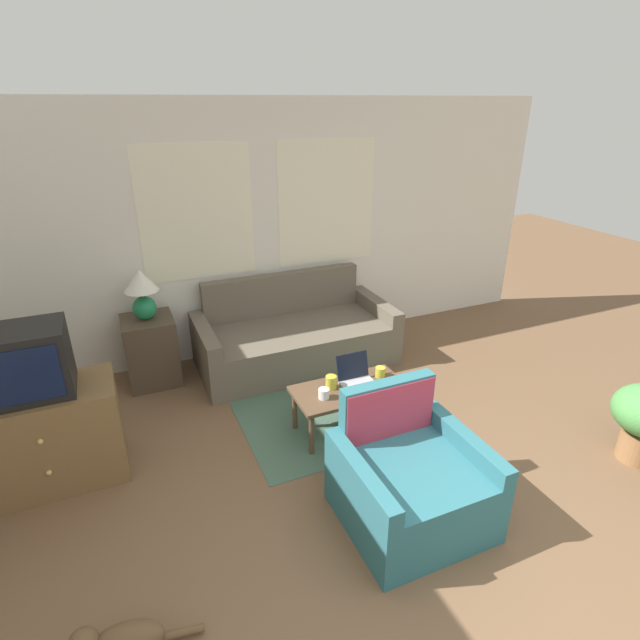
% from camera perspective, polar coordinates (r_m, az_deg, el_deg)
% --- Properties ---
extents(ground_plane, '(16.00, 16.00, 0.00)m').
position_cam_1_polar(ground_plane, '(3.24, 21.48, -30.83)').
color(ground_plane, brown).
extents(wall_back, '(6.54, 0.06, 2.60)m').
position_cam_1_polar(wall_back, '(5.34, -5.43, 10.19)').
color(wall_back, white).
rests_on(wall_back, ground_plane).
extents(rug, '(1.68, 2.07, 0.01)m').
position_cam_1_polar(rug, '(4.82, -0.07, -8.14)').
color(rug, '#476651').
rests_on(rug, ground_plane).
extents(couch, '(2.01, 0.94, 0.87)m').
position_cam_1_polar(couch, '(5.27, -2.98, -2.01)').
color(couch, '#665B4C').
rests_on(couch, ground_plane).
extents(armchair, '(0.88, 0.83, 0.86)m').
position_cam_1_polar(armchair, '(3.48, 10.02, -17.68)').
color(armchair, '#2D6B75').
rests_on(armchair, ground_plane).
extents(tv_dresser, '(0.99, 0.54, 0.74)m').
position_cam_1_polar(tv_dresser, '(4.12, -28.67, -11.65)').
color(tv_dresser, brown).
rests_on(tv_dresser, ground_plane).
extents(television, '(0.51, 0.42, 0.48)m').
position_cam_1_polar(television, '(3.83, -30.45, -4.16)').
color(television, black).
rests_on(television, tv_dresser).
extents(side_table, '(0.47, 0.47, 0.67)m').
position_cam_1_polar(side_table, '(5.11, -18.73, -3.31)').
color(side_table, '#4C3D2D').
rests_on(side_table, ground_plane).
extents(table_lamp, '(0.31, 0.31, 0.48)m').
position_cam_1_polar(table_lamp, '(4.87, -19.68, 3.21)').
color(table_lamp, '#1E8451').
rests_on(table_lamp, side_table).
extents(coffee_table, '(0.94, 0.47, 0.40)m').
position_cam_1_polar(coffee_table, '(4.16, 3.40, -8.35)').
color(coffee_table, brown).
rests_on(coffee_table, ground_plane).
extents(laptop, '(0.28, 0.28, 0.23)m').
position_cam_1_polar(laptop, '(4.17, 4.23, -6.61)').
color(laptop, '#B7B7BC').
rests_on(laptop, coffee_table).
extents(cup_navy, '(0.08, 0.08, 0.09)m').
position_cam_1_polar(cup_navy, '(4.29, 6.90, -5.92)').
color(cup_navy, gold).
rests_on(cup_navy, coffee_table).
extents(cup_yellow, '(0.09, 0.09, 0.11)m').
position_cam_1_polar(cup_yellow, '(4.10, 1.27, -7.10)').
color(cup_yellow, gold).
rests_on(cup_yellow, coffee_table).
extents(cup_white, '(0.09, 0.09, 0.08)m').
position_cam_1_polar(cup_white, '(3.98, 0.44, -8.41)').
color(cup_white, white).
rests_on(cup_white, coffee_table).
extents(cat_black, '(0.64, 0.22, 0.20)m').
position_cam_1_polar(cat_black, '(3.12, -21.95, -30.78)').
color(cat_black, brown).
rests_on(cat_black, ground_plane).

